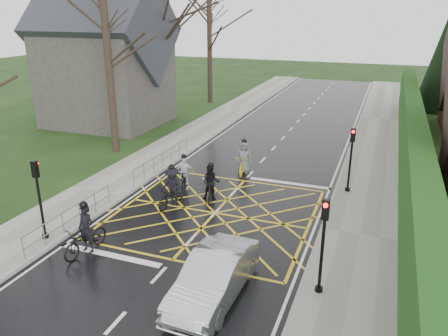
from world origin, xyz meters
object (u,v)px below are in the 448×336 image
Objects in this scene: cyclist_lead at (244,161)px; car at (214,277)px; cyclist_back at (211,186)px; cyclist_mid at (172,191)px; cyclist_front at (184,177)px; cyclist_rear at (86,236)px.

cyclist_lead reaches higher than car.
car is (2.84, -6.65, 0.02)m from cyclist_back.
car is (4.21, -5.50, 0.01)m from cyclist_mid.
cyclist_back is 7.23m from car.
cyclist_front is (-0.32, 1.86, -0.04)m from cyclist_mid.
cyclist_mid reaches higher than cyclist_lead.
car is (2.54, -10.51, 0.06)m from cyclist_lead.
cyclist_front is 8.65m from car.
cyclist_back reaches higher than car.
cyclist_back is at bearing -104.08° from cyclist_lead.
cyclist_back is 0.92× the size of cyclist_mid.
car is at bearing -86.06° from cyclist_lead.
cyclist_lead is 10.82m from car.
cyclist_mid is at bearing -157.54° from cyclist_back.
cyclist_mid is at bearing 84.19° from cyclist_rear.
cyclist_lead is (2.72, 9.70, 0.01)m from cyclist_rear.
cyclist_rear is 10.07m from cyclist_lead.
cyclist_rear is at bearing -96.46° from cyclist_mid.
cyclist_rear is 1.14× the size of cyclist_front.
cyclist_rear is at bearing 172.62° from car.
cyclist_back is (2.42, 5.84, 0.04)m from cyclist_rear.
cyclist_mid reaches higher than car.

